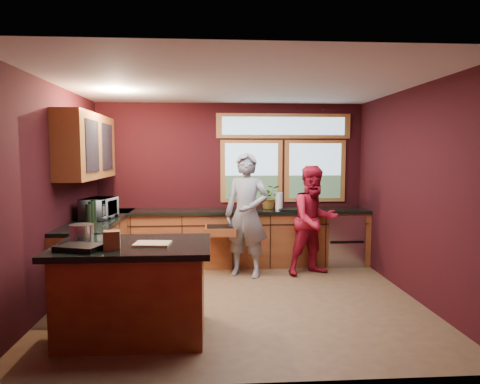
{
  "coord_description": "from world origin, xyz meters",
  "views": [
    {
      "loc": [
        -0.32,
        -5.28,
        1.85
      ],
      "look_at": [
        0.05,
        0.4,
        1.34
      ],
      "focal_mm": 32.0,
      "sensor_mm": 36.0,
      "label": 1
    }
  ],
  "objects": [
    {
      "name": "paper_bag",
      "position": [
        -1.27,
        -1.24,
        1.03
      ],
      "size": [
        0.17,
        0.14,
        0.18
      ],
      "primitive_type": "cube",
      "rotation": [
        0.0,
        0.0,
        0.16
      ],
      "color": "brown",
      "rests_on": "island"
    },
    {
      "name": "left_counter",
      "position": [
        -1.95,
        0.85,
        0.47
      ],
      "size": [
        0.64,
        2.3,
        0.93
      ],
      "color": "maroon",
      "rests_on": "floor"
    },
    {
      "name": "microwave",
      "position": [
        -1.92,
        0.82,
        1.08
      ],
      "size": [
        0.46,
        0.59,
        0.3
      ],
      "primitive_type": "imported",
      "rotation": [
        0.0,
        0.0,
        1.38
      ],
      "color": "#999999",
      "rests_on": "left_counter"
    },
    {
      "name": "room_shell",
      "position": [
        -0.6,
        0.32,
        1.8
      ],
      "size": [
        4.52,
        4.02,
        2.71
      ],
      "color": "black",
      "rests_on": "ground"
    },
    {
      "name": "paper_towel",
      "position": [
        0.78,
        1.7,
        1.07
      ],
      "size": [
        0.12,
        0.12,
        0.28
      ],
      "primitive_type": "cylinder",
      "color": "silver",
      "rests_on": "back_counter"
    },
    {
      "name": "potted_plant",
      "position": [
        0.63,
        1.75,
        1.13
      ],
      "size": [
        0.36,
        0.31,
        0.4
      ],
      "primitive_type": "imported",
      "color": "#999999",
      "rests_on": "back_counter"
    },
    {
      "name": "stock_pot",
      "position": [
        -1.67,
        -0.84,
        1.03
      ],
      "size": [
        0.24,
        0.24,
        0.18
      ],
      "primitive_type": "cylinder",
      "color": "#B1B1B6",
      "rests_on": "island"
    },
    {
      "name": "island",
      "position": [
        -1.12,
        -0.99,
        0.48
      ],
      "size": [
        1.55,
        1.05,
        0.95
      ],
      "color": "maroon",
      "rests_on": "floor"
    },
    {
      "name": "person_red",
      "position": [
        1.23,
        1.08,
        0.83
      ],
      "size": [
        0.97,
        0.86,
        1.67
      ],
      "primitive_type": "imported",
      "rotation": [
        0.0,
        0.0,
        0.34
      ],
      "color": "maroon",
      "rests_on": "floor"
    },
    {
      "name": "floor",
      "position": [
        0.0,
        0.0,
        0.0
      ],
      "size": [
        4.5,
        4.5,
        0.0
      ],
      "primitive_type": "plane",
      "color": "brown",
      "rests_on": "ground"
    },
    {
      "name": "back_counter",
      "position": [
        0.2,
        1.7,
        0.46
      ],
      "size": [
        4.5,
        0.64,
        0.93
      ],
      "color": "maroon",
      "rests_on": "floor"
    },
    {
      "name": "cutting_board",
      "position": [
        -0.92,
        -1.04,
        0.95
      ],
      "size": [
        0.37,
        0.28,
        0.02
      ],
      "primitive_type": "cube",
      "rotation": [
        0.0,
        0.0,
        -0.1
      ],
      "color": "tan",
      "rests_on": "island"
    },
    {
      "name": "black_tray",
      "position": [
        -1.57,
        -1.24,
        0.97
      ],
      "size": [
        0.46,
        0.39,
        0.05
      ],
      "primitive_type": "cube",
      "rotation": [
        0.0,
        0.0,
        -0.3
      ],
      "color": "black",
      "rests_on": "island"
    },
    {
      "name": "person_grey",
      "position": [
        0.19,
        1.06,
        0.93
      ],
      "size": [
        0.8,
        0.67,
        1.87
      ],
      "primitive_type": "imported",
      "rotation": [
        0.0,
        0.0,
        -0.4
      ],
      "color": "slate",
      "rests_on": "floor"
    }
  ]
}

